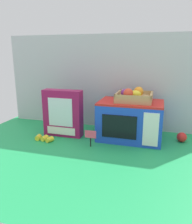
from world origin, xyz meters
name	(u,v)px	position (x,y,z in m)	size (l,w,h in m)	color
ground_plane	(103,137)	(0.00, 0.00, 0.00)	(1.70, 1.70, 0.00)	#219E54
display_back_panel	(111,82)	(0.00, 0.24, 0.34)	(1.61, 0.03, 0.67)	#B7BABF
toy_microwave	(130,120)	(0.18, 0.02, 0.12)	(0.40, 0.27, 0.25)	blue
food_groups_crate	(134,97)	(0.19, 0.03, 0.28)	(0.22, 0.21, 0.09)	tan
cookie_set_box	(63,113)	(-0.26, -0.04, 0.15)	(0.26, 0.08, 0.31)	#99144C
price_sign	(90,136)	(-0.03, -0.17, 0.07)	(0.07, 0.01, 0.10)	black
loose_toy_banana	(44,138)	(-0.34, -0.17, 0.02)	(0.13, 0.06, 0.03)	yellow
loose_toy_apple	(182,137)	(0.50, 0.06, 0.03)	(0.06, 0.06, 0.06)	red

